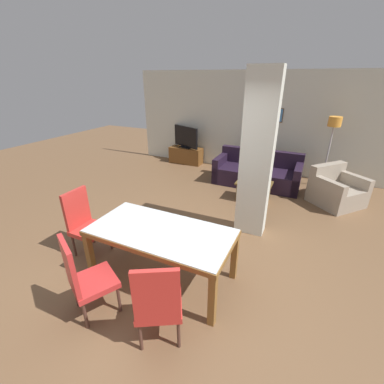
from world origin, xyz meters
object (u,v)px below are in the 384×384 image
Objects in this scene: coffee_table at (253,191)px; floor_lamp at (333,129)px; tv_screen at (186,137)px; bottle at (263,182)px; dining_chair_near_left at (84,277)px; dining_chair_near_right at (158,302)px; sofa at (257,173)px; armchair at (336,191)px; tv_stand at (186,155)px; dining_chair_head_left at (85,222)px; dining_table at (161,240)px.

floor_lamp is at bearing 48.42° from coffee_table.
tv_screen is (-2.56, 1.77, 0.60)m from coffee_table.
bottle is (0.19, -0.12, 0.30)m from coffee_table.
floor_lamp reaches higher than dining_chair_near_left.
dining_chair_near_right is 0.60× the size of floor_lamp.
coffee_table is at bearing -131.58° from floor_lamp.
armchair is at bearing 167.70° from sofa.
armchair is 1.74m from coffee_table.
floor_lamp reaches higher than tv_screen.
sofa reaches higher than tv_stand.
sofa is at bearing -159.95° from floor_lamp.
dining_chair_head_left is at bearing 120.35° from tv_screen.
floor_lamp is at bearing -123.64° from armchair.
bottle is (0.75, 2.81, -0.09)m from dining_table.
dining_chair_near_right is 0.99× the size of tv_stand.
dining_chair_near_left is 0.83× the size of armchair.
dining_table is at bearing -100.85° from coffee_table.
floor_lamp is at bearing 44.81° from dining_chair_near_right.
dining_chair_near_left is (0.90, -0.87, 0.00)m from dining_chair_head_left.
bottle is at bearing 55.79° from dining_chair_near_right.
floor_lamp is at bearing 54.68° from bottle.
tv_stand is (-2.41, 0.77, -0.03)m from sofa.
tv_stand is at bearing 145.45° from bottle.
sofa is at bearing -61.15° from armchair.
dining_chair_near_right is 5.56m from floor_lamp.
dining_chair_head_left is at bearing -3.99° from armchair.
tv_screen is at bearing 133.31° from dining_chair_near_left.
dining_table is 1.81× the size of dining_chair_near_right.
coffee_table is 2.39m from floor_lamp.
dining_chair_near_left reaches higher than dining_table.
floor_lamp is at bearing -159.95° from sofa.
tv_screen is at bearing 145.45° from bottle.
bottle is at bearing 106.72° from sofa.
tv_screen reaches higher than armchair.
bottle is 2.24m from floor_lamp.
floor_lamp is at bearing 143.63° from dining_chair_head_left.
floor_lamp is (3.30, 4.48, 0.89)m from dining_chair_head_left.
tv_stand is at bearing 133.31° from dining_chair_near_left.
coffee_table is at bearing 168.00° from tv_screen.
dining_chair_head_left is 1.25m from dining_chair_near_left.
dining_chair_near_right reaches higher than dining_table.
sofa is 8.72× the size of bottle.
dining_chair_head_left is 1.07× the size of tv_screen.
dining_chair_head_left is 3.52m from coffee_table.
dining_table is 1.95× the size of tv_screen.
sofa is 1.19m from bottle.
dining_table is 2.91m from bottle.
dining_table is at bearing 83.94° from sofa.
dining_chair_head_left is at bearing 164.06° from dining_chair_near_left.
dining_chair_head_left is at bearing -126.98° from bottle.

